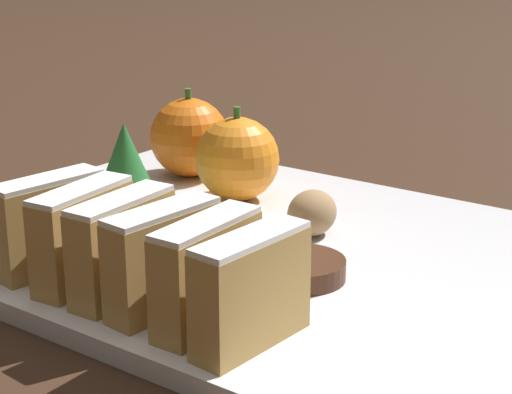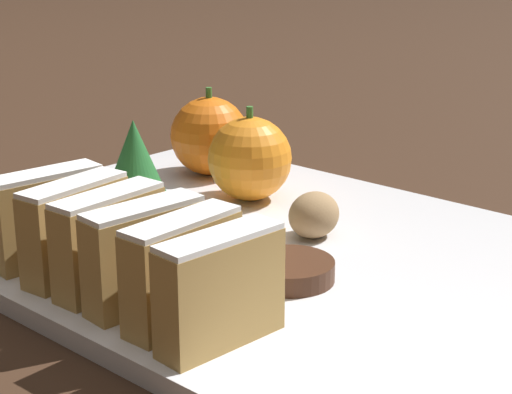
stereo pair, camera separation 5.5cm
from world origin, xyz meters
name	(u,v)px [view 1 (the left image)]	position (x,y,z in m)	size (l,w,h in m)	color
ground_plane	(256,258)	(0.00, 0.00, 0.00)	(6.00, 6.00, 0.00)	#382316
serving_platter	(256,249)	(0.00, 0.00, 0.01)	(0.32, 0.43, 0.01)	white
stollen_slice_front	(251,290)	(-0.12, -0.08, 0.04)	(0.07, 0.03, 0.06)	tan
stollen_slice_second	(207,273)	(-0.11, -0.05, 0.04)	(0.07, 0.02, 0.06)	tan
stollen_slice_third	(163,259)	(-0.11, -0.02, 0.04)	(0.07, 0.03, 0.06)	tan
stollen_slice_fourth	(123,247)	(-0.11, 0.01, 0.04)	(0.07, 0.02, 0.06)	tan
stollen_slice_fifth	(83,236)	(-0.11, 0.04, 0.04)	(0.07, 0.03, 0.06)	tan
stollen_slice_sixth	(50,224)	(-0.11, 0.07, 0.04)	(0.07, 0.03, 0.06)	tan
orange_near	(237,159)	(0.06, 0.06, 0.04)	(0.06, 0.06, 0.07)	orange
orange_far	(189,137)	(0.09, 0.13, 0.04)	(0.06, 0.06, 0.07)	orange
walnut	(312,213)	(0.03, -0.02, 0.03)	(0.04, 0.03, 0.03)	#9E7A51
chocolate_cookie	(300,269)	(-0.03, -0.06, 0.02)	(0.05, 0.05, 0.01)	#472819
evergreen_sprig	(126,171)	(-0.02, 0.10, 0.05)	(0.06, 0.06, 0.07)	#23662D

